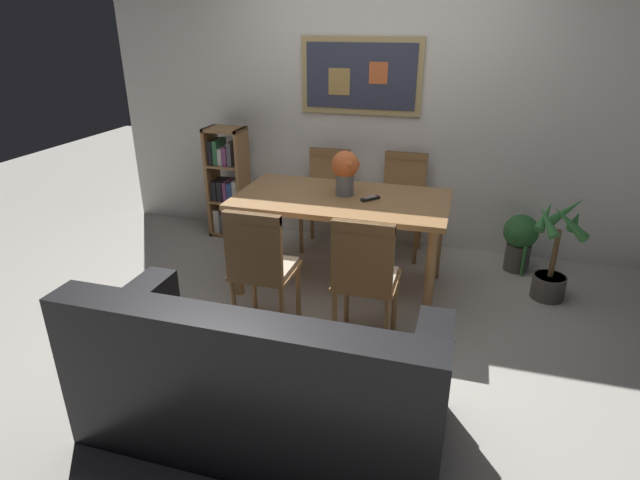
# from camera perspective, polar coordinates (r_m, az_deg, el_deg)

# --- Properties ---
(ground_plane) EXTENTS (12.00, 12.00, 0.00)m
(ground_plane) POSITION_cam_1_polar(r_m,az_deg,el_deg) (3.73, 1.13, -8.90)
(ground_plane) COLOR #B7B2A8
(wall_back_with_painting) EXTENTS (5.20, 0.14, 2.60)m
(wall_back_with_painting) POSITION_cam_1_polar(r_m,az_deg,el_deg) (4.79, 6.53, 14.89)
(wall_back_with_painting) COLOR silver
(wall_back_with_painting) RESTS_ON ground_plane
(dining_table) EXTENTS (1.61, 0.88, 0.76)m
(dining_table) POSITION_cam_1_polar(r_m,az_deg,el_deg) (3.93, 2.41, 3.51)
(dining_table) COLOR #9E7042
(dining_table) RESTS_ON ground_plane
(dining_chair_far_left) EXTENTS (0.40, 0.41, 0.91)m
(dining_chair_far_left) POSITION_cam_1_polar(r_m,az_deg,el_deg) (4.76, 0.74, 5.49)
(dining_chair_far_left) COLOR #9E7042
(dining_chair_far_left) RESTS_ON ground_plane
(dining_chair_near_right) EXTENTS (0.40, 0.41, 0.91)m
(dining_chair_near_right) POSITION_cam_1_polar(r_m,az_deg,el_deg) (3.22, 5.00, -3.61)
(dining_chair_near_right) COLOR #9E7042
(dining_chair_near_right) RESTS_ON ground_plane
(dining_chair_near_left) EXTENTS (0.40, 0.41, 0.91)m
(dining_chair_near_left) POSITION_cam_1_polar(r_m,az_deg,el_deg) (3.36, -6.66, -2.46)
(dining_chair_near_left) COLOR #9E7042
(dining_chair_near_left) RESTS_ON ground_plane
(dining_chair_far_right) EXTENTS (0.40, 0.41, 0.91)m
(dining_chair_far_right) POSITION_cam_1_polar(r_m,az_deg,el_deg) (4.68, 9.17, 4.88)
(dining_chair_far_right) COLOR #9E7042
(dining_chair_far_right) RESTS_ON ground_plane
(leather_couch) EXTENTS (1.80, 0.84, 0.84)m
(leather_couch) POSITION_cam_1_polar(r_m,az_deg,el_deg) (2.68, -6.51, -15.48)
(leather_couch) COLOR black
(leather_couch) RESTS_ON ground_plane
(bookshelf) EXTENTS (0.36, 0.28, 1.07)m
(bookshelf) POSITION_cam_1_polar(r_m,az_deg,el_deg) (5.12, -10.18, 5.81)
(bookshelf) COLOR #9E7042
(bookshelf) RESTS_ON ground_plane
(potted_ivy) EXTENTS (0.29, 0.29, 0.51)m
(potted_ivy) POSITION_cam_1_polar(r_m,az_deg,el_deg) (4.65, 21.38, 0.06)
(potted_ivy) COLOR #4C4742
(potted_ivy) RESTS_ON ground_plane
(potted_palm) EXTENTS (0.38, 0.41, 0.82)m
(potted_palm) POSITION_cam_1_polar(r_m,az_deg,el_deg) (4.24, 24.57, -1.92)
(potted_palm) COLOR #4C4742
(potted_palm) RESTS_ON ground_plane
(flower_vase) EXTENTS (0.21, 0.21, 0.34)m
(flower_vase) POSITION_cam_1_polar(r_m,az_deg,el_deg) (3.89, 2.83, 7.88)
(flower_vase) COLOR slate
(flower_vase) RESTS_ON dining_table
(tv_remote) EXTENTS (0.13, 0.15, 0.02)m
(tv_remote) POSITION_cam_1_polar(r_m,az_deg,el_deg) (3.84, 5.62, 4.62)
(tv_remote) COLOR black
(tv_remote) RESTS_ON dining_table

